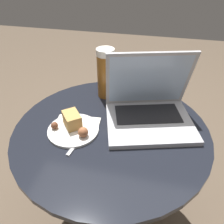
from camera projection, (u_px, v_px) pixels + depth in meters
name	position (u px, v px, depth m)	size (l,w,h in m)	color
ground_plane	(111.00, 211.00, 1.14)	(6.00, 6.00, 0.00)	brown
table	(111.00, 154.00, 0.88)	(0.71, 0.71, 0.57)	#515156
napkin	(76.00, 126.00, 0.81)	(0.18, 0.13, 0.00)	silver
laptop	(149.00, 108.00, 0.81)	(0.37, 0.33, 0.26)	#B2B2B7
beer_glass	(106.00, 73.00, 0.92)	(0.07, 0.07, 0.21)	brown
snack_plate	(73.00, 126.00, 0.78)	(0.18, 0.18, 0.06)	silver
fork	(82.00, 136.00, 0.76)	(0.04, 0.17, 0.00)	silver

